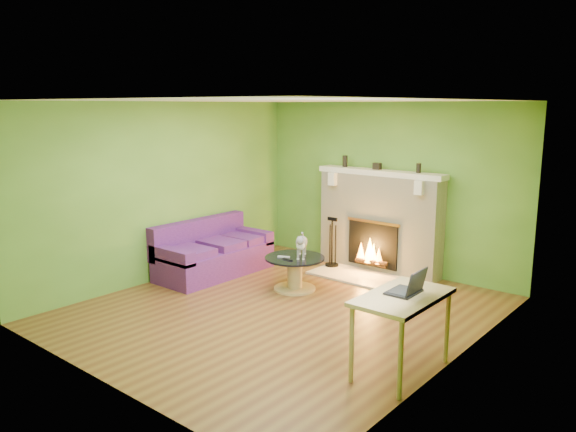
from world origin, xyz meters
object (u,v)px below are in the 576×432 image
(sofa, at_px, (212,253))
(coffee_table, at_px, (295,271))
(cat, at_px, (302,245))
(desk, at_px, (402,304))

(sofa, distance_m, coffee_table, 1.48)
(sofa, height_order, coffee_table, sofa)
(cat, bearing_deg, coffee_table, 178.18)
(sofa, relative_size, desk, 1.72)
(sofa, relative_size, cat, 3.21)
(sofa, xyz_separation_m, coffee_table, (1.46, 0.21, -0.04))
(sofa, distance_m, desk, 3.97)
(desk, bearing_deg, sofa, 164.50)
(coffee_table, bearing_deg, desk, -28.29)
(sofa, bearing_deg, desk, -15.50)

